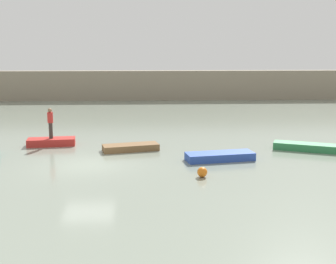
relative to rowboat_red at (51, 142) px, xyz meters
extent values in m
plane|color=gray|center=(2.68, -4.43, -0.21)|extent=(120.00, 120.00, 0.00)
cube|color=gray|center=(2.68, 22.23, 1.36)|extent=(80.00, 1.20, 3.14)
cube|color=red|center=(0.00, 0.00, 0.00)|extent=(2.81, 1.35, 0.43)
cube|color=brown|center=(4.67, -1.50, -0.03)|extent=(3.22, 1.73, 0.36)
cube|color=#2B4CAD|center=(9.28, -3.82, -0.02)|extent=(3.59, 1.70, 0.40)
cube|color=#2D7F47|center=(14.52, -1.97, -0.01)|extent=(3.85, 2.31, 0.40)
cylinder|color=#38332D|center=(0.00, 0.00, 0.67)|extent=(0.22, 0.22, 0.92)
cylinder|color=red|center=(0.00, 0.00, 1.44)|extent=(0.32, 0.32, 0.61)
sphere|color=#936B4C|center=(0.00, 0.00, 1.86)|extent=(0.24, 0.24, 0.24)
sphere|color=orange|center=(8.03, -6.75, 0.01)|extent=(0.45, 0.45, 0.45)
camera|label=1|loc=(5.67, -25.58, 5.47)|focal=47.51mm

